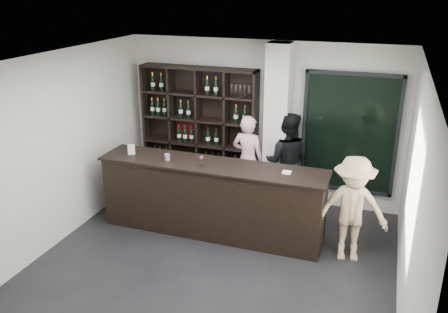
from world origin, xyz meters
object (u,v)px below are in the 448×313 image
at_px(tasting_counter, 212,199).
at_px(wine_shelf, 199,131).
at_px(taster_pink, 248,160).
at_px(customer, 352,209).
at_px(taster_black, 286,161).

bearing_deg(tasting_counter, wine_shelf, 118.65).
height_order(wine_shelf, tasting_counter, wine_shelf).
bearing_deg(taster_pink, customer, 153.92).
height_order(taster_pink, customer, taster_pink).
height_order(wine_shelf, taster_black, wine_shelf).
relative_size(tasting_counter, taster_black, 2.05).
relative_size(wine_shelf, customer, 1.51).
bearing_deg(taster_black, taster_pink, -8.04).
xyz_separation_m(taster_pink, taster_black, (0.70, 0.00, 0.06)).
xyz_separation_m(taster_pink, customer, (1.95, -1.35, -0.03)).
xyz_separation_m(wine_shelf, taster_black, (1.70, -0.17, -0.32)).
height_order(wine_shelf, customer, wine_shelf).
distance_m(taster_pink, customer, 2.37).
xyz_separation_m(wine_shelf, taster_pink, (1.00, -0.17, -0.38)).
bearing_deg(wine_shelf, customer, -27.18).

